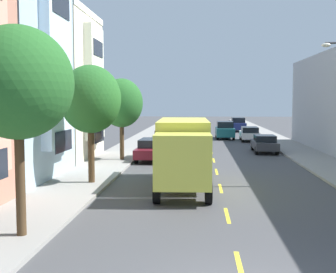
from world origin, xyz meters
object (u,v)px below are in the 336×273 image
object	(u,v)px
parked_sedan_orange	(164,137)
parked_sedan_charcoal	(264,143)
parked_wagon_burgundy	(151,149)
street_tree_second	(91,100)
parked_wagon_sky	(176,126)
parked_hatchback_black	(169,131)
street_tree_third	(122,103)
parked_wagon_white	(249,133)
street_tree_nearest	(18,83)
delivery_box_truck	(183,149)
moving_teal_sedan	(225,130)
parked_suv_navy	(238,124)

from	to	relation	value
parked_sedan_orange	parked_sedan_charcoal	world-z (taller)	same
parked_wagon_burgundy	parked_sedan_charcoal	world-z (taller)	parked_wagon_burgundy
street_tree_second	parked_sedan_orange	size ratio (longest dim) A/B	1.29
parked_wagon_sky	parked_wagon_burgundy	bearing A→B (deg)	-90.36
parked_hatchback_black	street_tree_second	bearing A→B (deg)	-94.09
street_tree_third	parked_wagon_white	distance (m)	19.62
street_tree_third	parked_wagon_white	xyz separation A→B (m)	(10.62, 16.18, -3.23)
parked_wagon_white	street_tree_second	bearing A→B (deg)	-113.11
parked_sedan_charcoal	parked_wagon_white	world-z (taller)	parked_wagon_white
parked_sedan_orange	parked_wagon_white	world-z (taller)	parked_wagon_white
parked_hatchback_black	parked_wagon_white	world-z (taller)	same
street_tree_second	parked_sedan_orange	distance (m)	20.25
street_tree_nearest	delivery_box_truck	size ratio (longest dim) A/B	0.77
street_tree_second	delivery_box_truck	xyz separation A→B (m)	(4.59, -0.35, -2.39)
parked_wagon_sky	parked_hatchback_black	size ratio (longest dim) A/B	1.18
street_tree_third	parked_sedan_orange	bearing A→B (deg)	79.64
street_tree_second	parked_sedan_orange	xyz separation A→B (m)	(2.04, 19.84, -3.51)
street_tree_second	parked_sedan_charcoal	size ratio (longest dim) A/B	1.29
parked_sedan_charcoal	parked_wagon_white	distance (m)	10.26
street_tree_third	parked_wagon_sky	world-z (taller)	street_tree_third
parked_sedan_orange	moving_teal_sedan	world-z (taller)	moving_teal_sedan
street_tree_second	street_tree_third	distance (m)	8.70
parked_sedan_charcoal	moving_teal_sedan	world-z (taller)	moving_teal_sedan
street_tree_nearest	delivery_box_truck	bearing A→B (deg)	61.19
street_tree_second	street_tree_third	world-z (taller)	street_tree_second
parked_wagon_sky	parked_sedan_charcoal	distance (m)	24.95
delivery_box_truck	parked_sedan_orange	xyz separation A→B (m)	(-2.56, 20.19, -1.12)
parked_suv_navy	parked_sedan_charcoal	xyz separation A→B (m)	(-0.03, -24.90, -0.24)
street_tree_second	parked_suv_navy	world-z (taller)	street_tree_second
street_tree_nearest	parked_hatchback_black	xyz separation A→B (m)	(2.00, 36.68, -3.96)
parked_wagon_white	delivery_box_truck	bearing A→B (deg)	-103.43
delivery_box_truck	moving_teal_sedan	distance (m)	28.13
parked_sedan_charcoal	delivery_box_truck	bearing A→B (deg)	-112.10
parked_sedan_orange	parked_wagon_white	xyz separation A→B (m)	(8.58, 5.03, 0.05)
street_tree_second	moving_teal_sedan	distance (m)	28.92
parked_hatchback_black	delivery_box_truck	bearing A→B (deg)	-84.77
street_tree_third	moving_teal_sedan	xyz separation A→B (m)	(8.20, 18.84, -3.05)
parked_hatchback_black	moving_teal_sedan	xyz separation A→B (m)	(6.20, -0.44, 0.23)
delivery_box_truck	parked_wagon_sky	size ratio (longest dim) A/B	1.73
delivery_box_truck	street_tree_nearest	bearing A→B (deg)	-118.81
street_tree_second	parked_suv_navy	xyz separation A→B (m)	(10.70, 39.52, -3.27)
street_tree_nearest	street_tree_third	size ratio (longest dim) A/B	1.12
street_tree_nearest	parked_wagon_burgundy	distance (m)	18.53
street_tree_second	parked_wagon_burgundy	size ratio (longest dim) A/B	1.23
street_tree_nearest	street_tree_third	world-z (taller)	street_tree_nearest
street_tree_nearest	parked_wagon_burgundy	world-z (taller)	street_tree_nearest
street_tree_second	parked_wagon_sky	world-z (taller)	street_tree_second
parked_wagon_sky	parked_hatchback_black	distance (m)	10.09
street_tree_third	parked_sedan_charcoal	size ratio (longest dim) A/B	1.24
parked_sedan_orange	moving_teal_sedan	distance (m)	9.86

